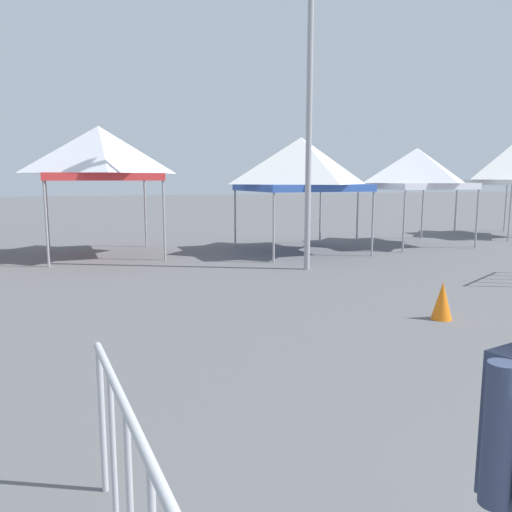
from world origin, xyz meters
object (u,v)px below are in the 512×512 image
canopy_tent_left_of_center (301,164)px  light_pole_opposite_side (310,54)px  canopy_tent_center (511,165)px  canopy_tent_behind_right (416,169)px  traffic_cone_lot_center (442,300)px  crowd_barrier_near_person (128,464)px  canopy_tent_behind_center (99,153)px

canopy_tent_left_of_center → light_pole_opposite_side: bearing=-110.7°
canopy_tent_left_of_center → canopy_tent_center: 9.46m
canopy_tent_behind_right → canopy_tent_center: 5.22m
canopy_tent_behind_right → traffic_cone_lot_center: canopy_tent_behind_right is taller
canopy_tent_behind_right → traffic_cone_lot_center: (-5.17, -7.76, -2.22)m
canopy_tent_center → crowd_barrier_near_person: 20.04m
canopy_tent_center → canopy_tent_behind_right: bearing=-167.7°
canopy_tent_behind_center → crowd_barrier_near_person: 12.67m
crowd_barrier_near_person → light_pole_opposite_side: bearing=59.9°
canopy_tent_center → traffic_cone_lot_center: bearing=-139.2°
light_pole_opposite_side → canopy_tent_behind_right: bearing=29.8°
canopy_tent_behind_center → light_pole_opposite_side: light_pole_opposite_side is taller
canopy_tent_behind_right → canopy_tent_center: bearing=12.3°
canopy_tent_left_of_center → crowd_barrier_near_person: bearing=-117.9°
light_pole_opposite_side → traffic_cone_lot_center: bearing=-88.3°
canopy_tent_behind_center → canopy_tent_behind_right: canopy_tent_behind_center is taller
canopy_tent_behind_right → light_pole_opposite_side: bearing=-150.2°
canopy_tent_left_of_center → traffic_cone_lot_center: bearing=-96.9°
canopy_tent_center → traffic_cone_lot_center: size_ratio=5.78×
canopy_tent_left_of_center → canopy_tent_center: bearing=8.3°
canopy_tent_behind_right → light_pole_opposite_side: (-5.31, -3.04, 2.50)m
canopy_tent_left_of_center → crowd_barrier_near_person: size_ratio=1.62×
canopy_tent_behind_right → crowd_barrier_near_person: canopy_tent_behind_right is taller
crowd_barrier_near_person → traffic_cone_lot_center: crowd_barrier_near_person is taller
canopy_tent_left_of_center → traffic_cone_lot_center: size_ratio=5.63×
canopy_tent_center → crowd_barrier_near_person: (-15.37, -12.71, -1.97)m
light_pole_opposite_side → canopy_tent_behind_center: bearing=139.5°
canopy_tent_center → light_pole_opposite_side: 11.44m
crowd_barrier_near_person → traffic_cone_lot_center: (5.09, 3.83, -0.45)m
canopy_tent_behind_right → canopy_tent_center: (5.10, 1.11, 0.20)m
light_pole_opposite_side → traffic_cone_lot_center: (0.14, -4.72, -4.72)m
canopy_tent_center → canopy_tent_left_of_center: bearing=-171.7°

